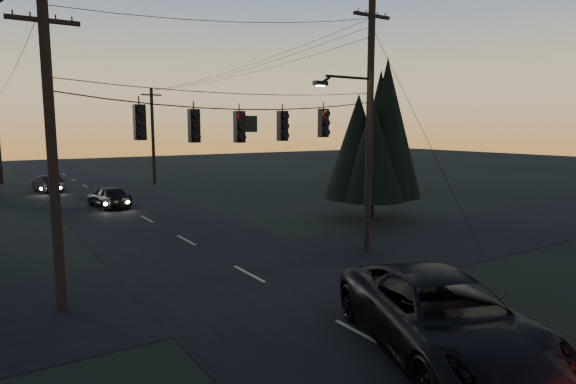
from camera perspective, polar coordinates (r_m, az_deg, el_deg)
main_road at (r=26.14m, az=-15.12°, el=-3.84°), size 8.00×120.00×0.02m
cross_road at (r=17.16m, az=-4.65°, el=-9.67°), size 60.00×7.00×0.02m
utility_pole_right at (r=20.24m, az=9.30°, el=-7.06°), size 5.00×0.30×10.00m
utility_pole_left at (r=15.43m, az=-25.18°, el=-12.47°), size 1.80×0.30×8.50m
utility_pole_far_r at (r=44.75m, az=-15.52°, el=0.87°), size 1.80×0.30×8.50m
utility_pole_far_l at (r=50.74m, az=-30.79°, el=0.84°), size 0.30×0.30×8.00m
span_signal_assembly at (r=16.27m, az=-5.60°, el=7.96°), size 11.50×0.44×1.63m
evergreen_right at (r=27.22m, az=9.94°, el=6.76°), size 4.09×4.09×8.26m
suv_near at (r=11.67m, az=17.87°, el=-13.92°), size 5.11×7.14×1.81m
sedan_oncoming_a at (r=32.78m, az=-20.46°, el=-0.51°), size 2.25×4.35×1.42m
sedan_oncoming_b at (r=42.51m, az=-26.63°, el=0.87°), size 2.11×4.17×1.31m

